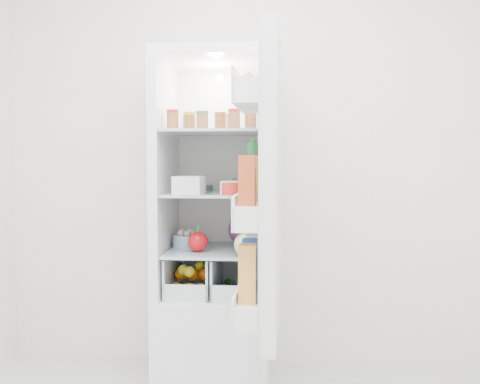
# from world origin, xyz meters

# --- Properties ---
(room_walls) EXTENTS (3.02, 3.02, 2.61)m
(room_walls) POSITION_xyz_m (0.00, 0.00, 1.59)
(room_walls) COLOR silver
(room_walls) RESTS_ON ground
(refrigerator) EXTENTS (0.60, 0.60, 1.80)m
(refrigerator) POSITION_xyz_m (-0.20, 1.25, 0.67)
(refrigerator) COLOR silver
(refrigerator) RESTS_ON ground
(shelf_low) EXTENTS (0.49, 0.53, 0.01)m
(shelf_low) POSITION_xyz_m (-0.20, 1.19, 0.74)
(shelf_low) COLOR #A8B9C5
(shelf_low) RESTS_ON refrigerator
(shelf_mid) EXTENTS (0.49, 0.53, 0.02)m
(shelf_mid) POSITION_xyz_m (-0.20, 1.19, 1.05)
(shelf_mid) COLOR #A8B9C5
(shelf_mid) RESTS_ON refrigerator
(shelf_top) EXTENTS (0.49, 0.53, 0.02)m
(shelf_top) POSITION_xyz_m (-0.20, 1.19, 1.38)
(shelf_top) COLOR #A8B9C5
(shelf_top) RESTS_ON refrigerator
(crisper_left) EXTENTS (0.23, 0.46, 0.22)m
(crisper_left) POSITION_xyz_m (-0.32, 1.19, 0.61)
(crisper_left) COLOR silver
(crisper_left) RESTS_ON refrigerator
(crisper_right) EXTENTS (0.23, 0.46, 0.22)m
(crisper_right) POSITION_xyz_m (-0.08, 1.19, 0.61)
(crisper_right) COLOR silver
(crisper_right) RESTS_ON refrigerator
(condiment_jars) EXTENTS (0.46, 0.34, 0.08)m
(condiment_jars) POSITION_xyz_m (-0.21, 1.13, 1.43)
(condiment_jars) COLOR #B21919
(condiment_jars) RESTS_ON shelf_top
(squeeze_bottle) EXTENTS (0.06, 0.06, 0.17)m
(squeeze_bottle) POSITION_xyz_m (0.01, 1.29, 1.47)
(squeeze_bottle) COLOR silver
(squeeze_bottle) RESTS_ON shelf_top
(tub_white) EXTENTS (0.15, 0.15, 0.09)m
(tub_white) POSITION_xyz_m (-0.31, 0.99, 1.10)
(tub_white) COLOR silver
(tub_white) RESTS_ON shelf_mid
(tub_cream) EXTENTS (0.12, 0.12, 0.07)m
(tub_cream) POSITION_xyz_m (-0.08, 1.03, 1.09)
(tub_cream) COLOR white
(tub_cream) RESTS_ON shelf_mid
(tin_red) EXTENTS (0.10, 0.10, 0.06)m
(tin_red) POSITION_xyz_m (-0.09, 0.97, 1.09)
(tin_red) COLOR red
(tin_red) RESTS_ON shelf_mid
(foil_tray) EXTENTS (0.18, 0.16, 0.04)m
(foil_tray) POSITION_xyz_m (-0.31, 1.22, 1.08)
(foil_tray) COLOR #B5B5B9
(foil_tray) RESTS_ON shelf_mid
(tub_green) EXTENTS (0.13, 0.15, 0.07)m
(tub_green) POSITION_xyz_m (-0.05, 1.30, 1.09)
(tub_green) COLOR #387C46
(tub_green) RESTS_ON shelf_mid
(red_cabbage) EXTENTS (0.19, 0.19, 0.19)m
(red_cabbage) POSITION_xyz_m (-0.05, 1.30, 0.84)
(red_cabbage) COLOR #5B1F59
(red_cabbage) RESTS_ON shelf_low
(bell_pepper) EXTENTS (0.11, 0.11, 0.11)m
(bell_pepper) POSITION_xyz_m (-0.28, 1.09, 0.80)
(bell_pepper) COLOR red
(bell_pepper) RESTS_ON shelf_low
(mushroom_bowl) EXTENTS (0.17, 0.17, 0.07)m
(mushroom_bowl) POSITION_xyz_m (-0.36, 1.23, 0.78)
(mushroom_bowl) COLOR #97BEE2
(mushroom_bowl) RESTS_ON shelf_low
(salad_bag) EXTENTS (0.12, 0.12, 0.12)m
(salad_bag) POSITION_xyz_m (-0.02, 0.97, 0.81)
(salad_bag) COLOR beige
(salad_bag) RESTS_ON shelf_low
(citrus_pile) EXTENTS (0.20, 0.24, 0.16)m
(citrus_pile) POSITION_xyz_m (-0.32, 1.13, 0.59)
(citrus_pile) COLOR orange
(citrus_pile) RESTS_ON refrigerator
(veg_pile) EXTENTS (0.16, 0.30, 0.10)m
(veg_pile) POSITION_xyz_m (-0.07, 1.18, 0.56)
(veg_pile) COLOR #22531B
(veg_pile) RESTS_ON refrigerator
(fridge_door) EXTENTS (0.18, 0.60, 1.30)m
(fridge_door) POSITION_xyz_m (0.10, 0.61, 1.09)
(fridge_door) COLOR silver
(fridge_door) RESTS_ON refrigerator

